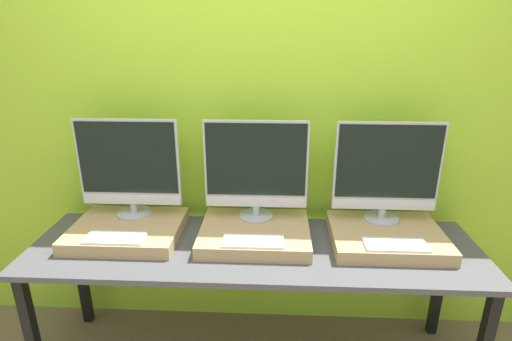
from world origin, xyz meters
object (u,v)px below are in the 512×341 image
monitor_right (387,170)px  keyboard_center (253,241)px  monitor_left (129,166)px  keyboard_left (115,238)px  keyboard_right (396,245)px  monitor_center (256,168)px

monitor_right → keyboard_center: bearing=-157.7°
monitor_left → keyboard_left: (-0.00, -0.28, -0.28)m
keyboard_left → keyboard_right: same height
monitor_center → monitor_right: same height
keyboard_left → monitor_center: size_ratio=0.54×
monitor_right → keyboard_left: bearing=-168.4°
keyboard_right → monitor_right: bearing=90.0°
monitor_left → monitor_center: 0.69m
keyboard_left → monitor_center: (0.69, 0.28, 0.28)m
monitor_left → monitor_right: (1.38, 0.00, 0.00)m
monitor_left → keyboard_left: size_ratio=1.85×
monitor_right → monitor_left: bearing=180.0°
keyboard_left → monitor_left: bearing=90.0°
monitor_center → keyboard_right: (0.69, -0.28, -0.28)m
monitor_left → monitor_center: same height
keyboard_center → monitor_right: (0.69, 0.28, 0.28)m
keyboard_left → keyboard_center: bearing=0.0°
monitor_left → monitor_right: bearing=0.0°
keyboard_center → monitor_right: monitor_right is taller
monitor_center → monitor_left: bearing=180.0°
monitor_center → keyboard_center: (0.00, -0.28, -0.28)m
monitor_left → keyboard_right: size_ratio=1.85×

